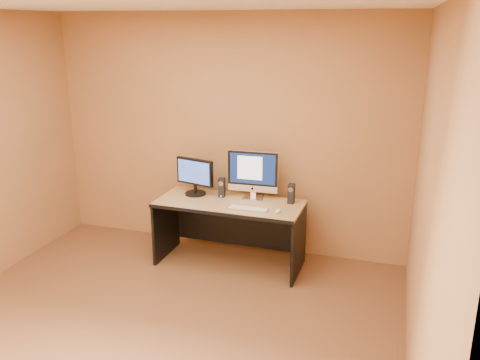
# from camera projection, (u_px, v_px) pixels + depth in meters

# --- Properties ---
(floor) EXTENTS (4.00, 4.00, 0.00)m
(floor) POSITION_uv_depth(u_px,v_px,m) (149.00, 339.00, 4.14)
(floor) COLOR brown
(floor) RESTS_ON ground
(walls) EXTENTS (4.00, 4.00, 2.60)m
(walls) POSITION_uv_depth(u_px,v_px,m) (140.00, 188.00, 3.76)
(walls) COLOR #A06940
(walls) RESTS_ON ground
(ceiling) EXTENTS (4.00, 4.00, 0.00)m
(ceiling) POSITION_uv_depth(u_px,v_px,m) (129.00, 2.00, 3.38)
(ceiling) COLOR white
(ceiling) RESTS_ON walls
(desk) EXTENTS (1.52, 0.69, 0.70)m
(desk) POSITION_uv_depth(u_px,v_px,m) (229.00, 233.00, 5.35)
(desk) COLOR #A98354
(desk) RESTS_ON ground
(imac) EXTENTS (0.55, 0.22, 0.52)m
(imac) POSITION_uv_depth(u_px,v_px,m) (252.00, 175.00, 5.29)
(imac) COLOR silver
(imac) RESTS_ON desk
(second_monitor) EXTENTS (0.49, 0.33, 0.40)m
(second_monitor) POSITION_uv_depth(u_px,v_px,m) (195.00, 177.00, 5.43)
(second_monitor) COLOR black
(second_monitor) RESTS_ON desk
(speaker_left) EXTENTS (0.07, 0.07, 0.21)m
(speaker_left) POSITION_uv_depth(u_px,v_px,m) (222.00, 187.00, 5.38)
(speaker_left) COLOR black
(speaker_left) RESTS_ON desk
(speaker_right) EXTENTS (0.07, 0.07, 0.21)m
(speaker_right) POSITION_uv_depth(u_px,v_px,m) (291.00, 194.00, 5.18)
(speaker_right) COLOR black
(speaker_right) RESTS_ON desk
(keyboard) EXTENTS (0.41, 0.12, 0.02)m
(keyboard) POSITION_uv_depth(u_px,v_px,m) (248.00, 209.00, 5.04)
(keyboard) COLOR #B8B8BC
(keyboard) RESTS_ON desk
(mouse) EXTENTS (0.06, 0.10, 0.03)m
(mouse) POSITION_uv_depth(u_px,v_px,m) (278.00, 211.00, 4.95)
(mouse) COLOR white
(mouse) RESTS_ON desk
(cable_a) EXTENTS (0.04, 0.21, 0.01)m
(cable_a) POSITION_uv_depth(u_px,v_px,m) (263.00, 197.00, 5.38)
(cable_a) COLOR black
(cable_a) RESTS_ON desk
(cable_b) EXTENTS (0.11, 0.14, 0.01)m
(cable_b) POSITION_uv_depth(u_px,v_px,m) (255.00, 195.00, 5.46)
(cable_b) COLOR black
(cable_b) RESTS_ON desk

